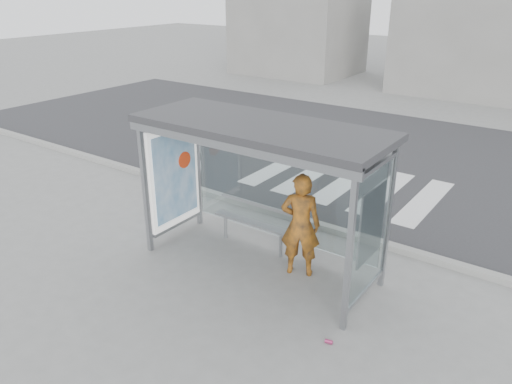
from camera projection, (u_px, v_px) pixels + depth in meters
ground at (259, 266)px, 8.88m from camera, size 80.00×80.00×0.00m
road at (400, 160)px, 14.14m from camera, size 30.00×10.00×0.01m
curb at (313, 223)px, 10.33m from camera, size 30.00×0.18×0.12m
crosswalk at (345, 183)px, 12.53m from camera, size 4.55×3.00×0.00m
bus_shelter at (243, 156)px, 8.35m from camera, size 4.25×1.65×2.62m
building_left at (299, 15)px, 26.55m from camera, size 6.00×5.00×6.00m
building_center at (499, 36)px, 21.43m from camera, size 8.00×5.00×5.00m
person at (300, 225)px, 8.34m from camera, size 0.79×0.67×1.84m
bench at (253, 222)px, 9.36m from camera, size 1.66×0.26×0.86m
soda_can at (329, 342)px, 6.98m from camera, size 0.12×0.08×0.06m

